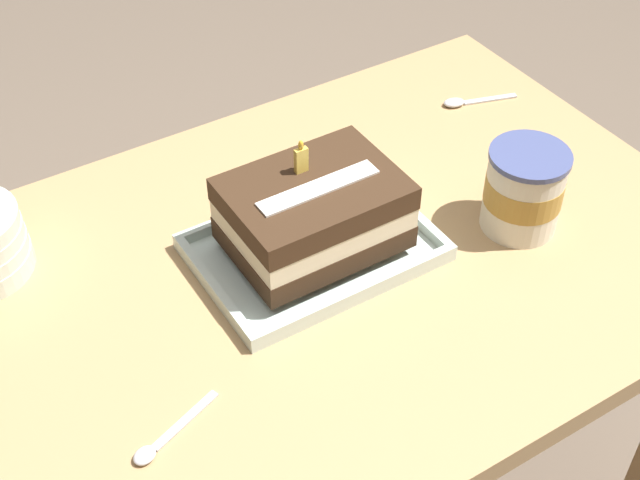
{
  "coord_description": "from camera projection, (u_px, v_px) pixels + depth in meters",
  "views": [
    {
      "loc": [
        -0.46,
        -0.72,
        1.51
      ],
      "look_at": [
        -0.0,
        0.01,
        0.72
      ],
      "focal_mm": 49.99,
      "sensor_mm": 36.0,
      "label": 1
    }
  ],
  "objects": [
    {
      "name": "dining_table",
      "position": [
        326.0,
        312.0,
        1.26
      ],
      "size": [
        1.07,
        0.73,
        0.69
      ],
      "color": "tan",
      "rests_on": "ground_plane"
    },
    {
      "name": "serving_spoon_by_bowls",
      "position": [
        462.0,
        102.0,
        1.46
      ],
      "size": [
        0.13,
        0.05,
        0.01
      ],
      "color": "silver",
      "rests_on": "dining_table"
    },
    {
      "name": "birthday_cake",
      "position": [
        314.0,
        213.0,
        1.15
      ],
      "size": [
        0.22,
        0.16,
        0.15
      ],
      "color": "#3B2717",
      "rests_on": "foil_tray"
    },
    {
      "name": "foil_tray",
      "position": [
        314.0,
        250.0,
        1.19
      ],
      "size": [
        0.31,
        0.22,
        0.02
      ],
      "color": "silver",
      "rests_on": "dining_table"
    },
    {
      "name": "ice_cream_tub",
      "position": [
        524.0,
        190.0,
        1.2
      ],
      "size": [
        0.11,
        0.11,
        0.12
      ],
      "color": "silver",
      "rests_on": "dining_table"
    },
    {
      "name": "serving_spoon_near_tray",
      "position": [
        158.0,
        444.0,
        0.97
      ],
      "size": [
        0.12,
        0.06,
        0.01
      ],
      "color": "silver",
      "rests_on": "dining_table"
    }
  ]
}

